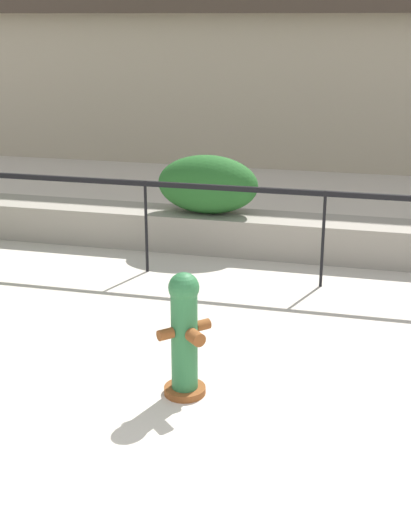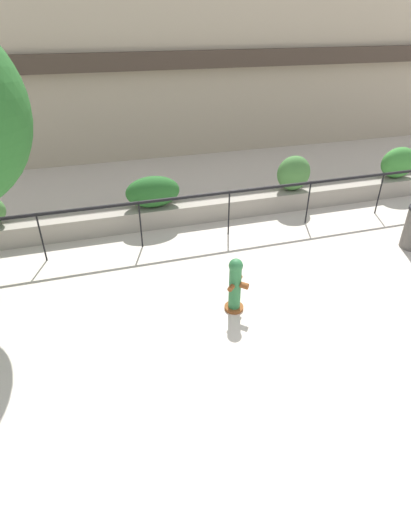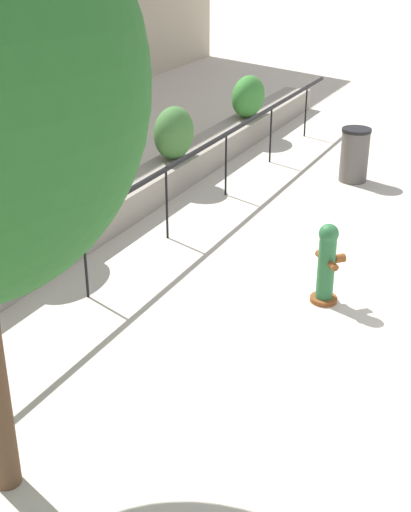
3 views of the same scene
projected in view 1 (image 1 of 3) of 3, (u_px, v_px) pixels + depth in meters
The scene contains 4 objects.
planter_wall_low at pixel (329, 239), 9.32m from camera, with size 18.00×0.70×0.50m, color gray.
fence_railing_segment at pixel (325, 202), 8.07m from camera, with size 15.00×0.05×1.15m.
hedge_bush_1 at pixel (208, 184), 9.49m from camera, with size 1.36×0.70×0.79m, color #235B23.
fire_hydrant at pixel (185, 334), 5.83m from camera, with size 0.50×0.50×1.08m.
Camera 1 is at (0.57, -3.03, 3.02)m, focal length 50.00 mm.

